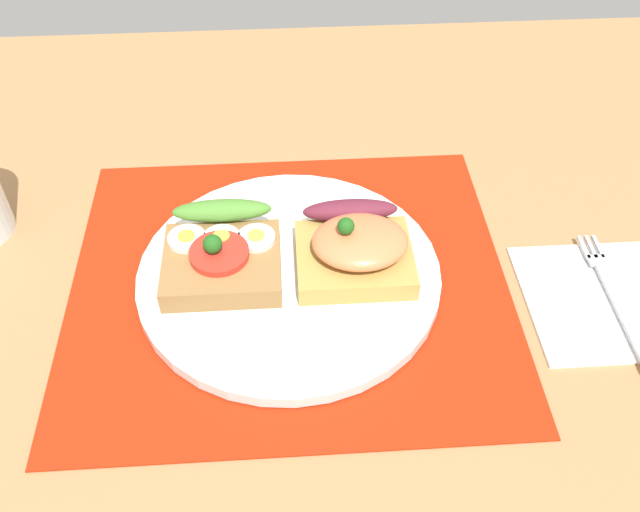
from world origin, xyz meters
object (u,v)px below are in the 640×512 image
object	(u,v)px
sandwich_egg_tomato	(217,254)
fork	(609,294)
sandwich_salmon	(351,248)
napkin	(603,299)
plate	(285,275)

from	to	relation	value
sandwich_egg_tomato	fork	xyz separation A→B (cm)	(32.18, -4.61, -2.16)
sandwich_salmon	napkin	size ratio (longest dim) A/B	0.71
sandwich_salmon	plate	bearing A→B (deg)	-176.59
plate	fork	bearing A→B (deg)	-8.21
sandwich_egg_tomato	sandwich_salmon	bearing A→B (deg)	-2.20
napkin	fork	xyz separation A→B (cm)	(0.36, 0.09, 0.46)
sandwich_egg_tomato	napkin	size ratio (longest dim) A/B	0.72
plate	sandwich_egg_tomato	distance (cm)	5.93
napkin	plate	bearing A→B (deg)	171.48
plate	napkin	xyz separation A→B (cm)	(26.31, -3.94, -0.55)
plate	fork	xyz separation A→B (cm)	(26.67, -3.85, -0.09)
plate	sandwich_egg_tomato	size ratio (longest dim) A/B	2.60
napkin	fork	bearing A→B (deg)	14.71
napkin	fork	world-z (taller)	fork
plate	sandwich_salmon	distance (cm)	6.17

